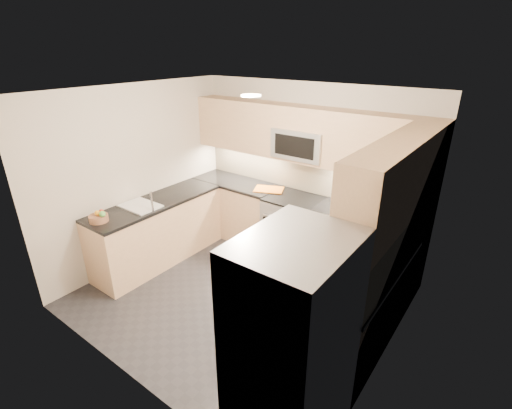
# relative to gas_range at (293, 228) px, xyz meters

# --- Properties ---
(floor) EXTENTS (3.60, 3.20, 0.00)m
(floor) POSITION_rel_gas_range_xyz_m (0.00, -1.28, -0.46)
(floor) COLOR #27262C
(floor) RESTS_ON ground
(ceiling) EXTENTS (3.60, 3.20, 0.02)m
(ceiling) POSITION_rel_gas_range_xyz_m (0.00, -1.28, 2.04)
(ceiling) COLOR beige
(ceiling) RESTS_ON wall_back
(wall_back) EXTENTS (3.60, 0.02, 2.50)m
(wall_back) POSITION_rel_gas_range_xyz_m (0.00, 0.32, 0.79)
(wall_back) COLOR beige
(wall_back) RESTS_ON floor
(wall_front) EXTENTS (3.60, 0.02, 2.50)m
(wall_front) POSITION_rel_gas_range_xyz_m (0.00, -2.88, 0.79)
(wall_front) COLOR beige
(wall_front) RESTS_ON floor
(wall_left) EXTENTS (0.02, 3.20, 2.50)m
(wall_left) POSITION_rel_gas_range_xyz_m (-1.80, -1.28, 0.79)
(wall_left) COLOR beige
(wall_left) RESTS_ON floor
(wall_right) EXTENTS (0.02, 3.20, 2.50)m
(wall_right) POSITION_rel_gas_range_xyz_m (1.80, -1.28, 0.79)
(wall_right) COLOR beige
(wall_right) RESTS_ON floor
(base_cab_back_left) EXTENTS (1.42, 0.60, 0.90)m
(base_cab_back_left) POSITION_rel_gas_range_xyz_m (-1.09, 0.02, -0.01)
(base_cab_back_left) COLOR #DCAF84
(base_cab_back_left) RESTS_ON floor
(base_cab_back_right) EXTENTS (1.42, 0.60, 0.90)m
(base_cab_back_right) POSITION_rel_gas_range_xyz_m (1.09, 0.02, -0.01)
(base_cab_back_right) COLOR #DCAF84
(base_cab_back_right) RESTS_ON floor
(base_cab_right) EXTENTS (0.60, 1.70, 0.90)m
(base_cab_right) POSITION_rel_gas_range_xyz_m (1.50, -1.12, -0.01)
(base_cab_right) COLOR #DCAF84
(base_cab_right) RESTS_ON floor
(base_cab_peninsula) EXTENTS (0.60, 2.00, 0.90)m
(base_cab_peninsula) POSITION_rel_gas_range_xyz_m (-1.50, -1.28, -0.01)
(base_cab_peninsula) COLOR #DCAF84
(base_cab_peninsula) RESTS_ON floor
(countertop_back_left) EXTENTS (1.42, 0.63, 0.04)m
(countertop_back_left) POSITION_rel_gas_range_xyz_m (-1.09, 0.02, 0.47)
(countertop_back_left) COLOR black
(countertop_back_left) RESTS_ON base_cab_back_left
(countertop_back_right) EXTENTS (1.42, 0.63, 0.04)m
(countertop_back_right) POSITION_rel_gas_range_xyz_m (1.09, 0.02, 0.47)
(countertop_back_right) COLOR black
(countertop_back_right) RESTS_ON base_cab_back_right
(countertop_right) EXTENTS (0.63, 1.70, 0.04)m
(countertop_right) POSITION_rel_gas_range_xyz_m (1.50, -1.12, 0.47)
(countertop_right) COLOR black
(countertop_right) RESTS_ON base_cab_right
(countertop_peninsula) EXTENTS (0.63, 2.00, 0.04)m
(countertop_peninsula) POSITION_rel_gas_range_xyz_m (-1.50, -1.28, 0.47)
(countertop_peninsula) COLOR black
(countertop_peninsula) RESTS_ON base_cab_peninsula
(upper_cab_back) EXTENTS (3.60, 0.35, 0.75)m
(upper_cab_back) POSITION_rel_gas_range_xyz_m (0.00, 0.15, 1.37)
(upper_cab_back) COLOR #DCAF84
(upper_cab_back) RESTS_ON wall_back
(upper_cab_right) EXTENTS (0.35, 1.95, 0.75)m
(upper_cab_right) POSITION_rel_gas_range_xyz_m (1.62, -1.00, 1.37)
(upper_cab_right) COLOR #DCAF84
(upper_cab_right) RESTS_ON wall_right
(backsplash_back) EXTENTS (3.60, 0.01, 0.51)m
(backsplash_back) POSITION_rel_gas_range_xyz_m (0.00, 0.32, 0.74)
(backsplash_back) COLOR #C1AF8B
(backsplash_back) RESTS_ON wall_back
(backsplash_right) EXTENTS (0.01, 2.30, 0.51)m
(backsplash_right) POSITION_rel_gas_range_xyz_m (1.80, -0.82, 0.74)
(backsplash_right) COLOR #C1AF8B
(backsplash_right) RESTS_ON wall_right
(gas_range) EXTENTS (0.76, 0.65, 0.91)m
(gas_range) POSITION_rel_gas_range_xyz_m (0.00, 0.00, 0.00)
(gas_range) COLOR #A6A8AE
(gas_range) RESTS_ON floor
(range_cooktop) EXTENTS (0.76, 0.65, 0.03)m
(range_cooktop) POSITION_rel_gas_range_xyz_m (0.00, 0.00, 0.46)
(range_cooktop) COLOR black
(range_cooktop) RESTS_ON gas_range
(oven_door_glass) EXTENTS (0.62, 0.02, 0.45)m
(oven_door_glass) POSITION_rel_gas_range_xyz_m (0.00, -0.33, -0.01)
(oven_door_glass) COLOR black
(oven_door_glass) RESTS_ON gas_range
(oven_handle) EXTENTS (0.60, 0.02, 0.02)m
(oven_handle) POSITION_rel_gas_range_xyz_m (0.00, -0.35, 0.26)
(oven_handle) COLOR #B2B5BA
(oven_handle) RESTS_ON gas_range
(microwave) EXTENTS (0.76, 0.40, 0.40)m
(microwave) POSITION_rel_gas_range_xyz_m (0.00, 0.12, 1.24)
(microwave) COLOR #A5A8AD
(microwave) RESTS_ON upper_cab_back
(microwave_door) EXTENTS (0.60, 0.01, 0.28)m
(microwave_door) POSITION_rel_gas_range_xyz_m (0.00, -0.08, 1.24)
(microwave_door) COLOR black
(microwave_door) RESTS_ON microwave
(refrigerator) EXTENTS (0.70, 0.90, 1.80)m
(refrigerator) POSITION_rel_gas_range_xyz_m (1.45, -2.43, 0.45)
(refrigerator) COLOR #9A9CA2
(refrigerator) RESTS_ON floor
(fridge_handle_left) EXTENTS (0.02, 0.02, 1.20)m
(fridge_handle_left) POSITION_rel_gas_range_xyz_m (1.08, -2.61, 0.49)
(fridge_handle_left) COLOR #B2B5BA
(fridge_handle_left) RESTS_ON refrigerator
(fridge_handle_right) EXTENTS (0.02, 0.02, 1.20)m
(fridge_handle_right) POSITION_rel_gas_range_xyz_m (1.08, -2.25, 0.49)
(fridge_handle_right) COLOR #B2B5BA
(fridge_handle_right) RESTS_ON refrigerator
(sink_basin) EXTENTS (0.52, 0.38, 0.16)m
(sink_basin) POSITION_rel_gas_range_xyz_m (-1.50, -1.53, 0.42)
(sink_basin) COLOR white
(sink_basin) RESTS_ON base_cab_peninsula
(faucet) EXTENTS (0.03, 0.03, 0.28)m
(faucet) POSITION_rel_gas_range_xyz_m (-1.24, -1.53, 0.62)
(faucet) COLOR silver
(faucet) RESTS_ON countertop_peninsula
(utensil_bowl) EXTENTS (0.32, 0.32, 0.17)m
(utensil_bowl) POSITION_rel_gas_range_xyz_m (1.22, -0.05, 0.57)
(utensil_bowl) COLOR #4EAC49
(utensil_bowl) RESTS_ON countertop_back_right
(cutting_board) EXTENTS (0.51, 0.45, 0.01)m
(cutting_board) POSITION_rel_gas_range_xyz_m (-0.47, 0.03, 0.49)
(cutting_board) COLOR orange
(cutting_board) RESTS_ON countertop_back_left
(fruit_basket) EXTENTS (0.29, 0.29, 0.08)m
(fruit_basket) POSITION_rel_gas_range_xyz_m (-1.53, -2.12, 0.53)
(fruit_basket) COLOR #9C6648
(fruit_basket) RESTS_ON countertop_peninsula
(fruit_apple) EXTENTS (0.07, 0.07, 0.07)m
(fruit_apple) POSITION_rel_gas_range_xyz_m (-1.52, -2.07, 0.60)
(fruit_apple) COLOR #B42614
(fruit_apple) RESTS_ON fruit_basket
(fruit_pear) EXTENTS (0.08, 0.08, 0.08)m
(fruit_pear) POSITION_rel_gas_range_xyz_m (-1.46, -2.10, 0.60)
(fruit_pear) COLOR #5FB64E
(fruit_pear) RESTS_ON fruit_basket
(dish_towel_check) EXTENTS (0.19, 0.09, 0.38)m
(dish_towel_check) POSITION_rel_gas_range_xyz_m (-0.11, -0.37, 0.10)
(dish_towel_check) COLOR white
(dish_towel_check) RESTS_ON oven_handle
(dish_towel_blue) EXTENTS (0.18, 0.04, 0.34)m
(dish_towel_blue) POSITION_rel_gas_range_xyz_m (0.16, -0.37, 0.10)
(dish_towel_blue) COLOR #38449C
(dish_towel_blue) RESTS_ON oven_handle
(fruit_orange) EXTENTS (0.07, 0.07, 0.07)m
(fruit_orange) POSITION_rel_gas_range_xyz_m (-1.54, -2.12, 0.60)
(fruit_orange) COLOR #FFA61C
(fruit_orange) RESTS_ON fruit_basket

